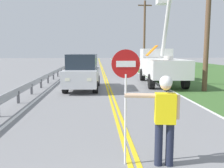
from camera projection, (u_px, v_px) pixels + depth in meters
name	position (u px, v px, depth m)	size (l,w,h in m)	color
centerline_yellow_left	(104.00, 78.00, 21.14)	(0.11, 110.00, 0.01)	yellow
centerline_yellow_right	(106.00, 78.00, 21.15)	(0.11, 110.00, 0.01)	yellow
edge_line_right	(147.00, 78.00, 21.37)	(0.12, 110.00, 0.01)	silver
edge_line_left	(63.00, 78.00, 20.91)	(0.12, 110.00, 0.01)	silver
flagger_worker	(164.00, 115.00, 4.88)	(1.08, 0.30, 1.83)	#1E2338
stop_sign_paddle	(126.00, 81.00, 4.85)	(0.56, 0.04, 2.33)	silver
utility_bucket_truck	(161.00, 63.00, 17.33)	(3.01, 6.93, 6.16)	silver
oncoming_suv_nearest	(83.00, 72.00, 14.79)	(2.08, 4.68, 2.10)	silver
utility_pole_near	(208.00, 19.00, 13.75)	(1.80, 0.28, 7.72)	brown
utility_pole_mid	(144.00, 33.00, 32.80)	(1.80, 0.28, 8.79)	brown
guardrail_left_shoulder	(45.00, 78.00, 16.52)	(0.10, 32.00, 0.71)	#9EA0A3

